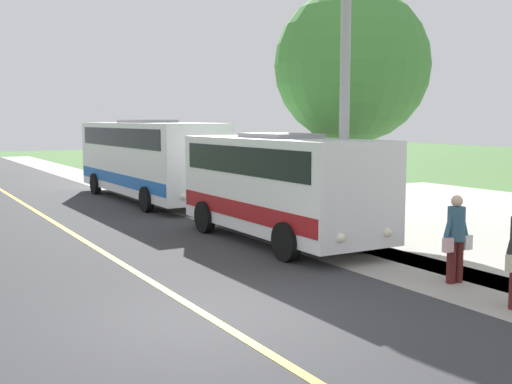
# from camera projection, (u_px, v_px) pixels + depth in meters

# --- Properties ---
(ground_plane) EXTENTS (120.00, 120.00, 0.00)m
(ground_plane) POSITION_uv_depth(u_px,v_px,m) (213.00, 320.00, 10.15)
(ground_plane) COLOR #477238
(road_surface) EXTENTS (8.00, 100.00, 0.01)m
(road_surface) POSITION_uv_depth(u_px,v_px,m) (213.00, 320.00, 10.15)
(road_surface) COLOR #333335
(road_surface) RESTS_ON ground
(sidewalk) EXTENTS (2.40, 100.00, 0.01)m
(sidewalk) POSITION_uv_depth(u_px,v_px,m) (446.00, 279.00, 12.73)
(sidewalk) COLOR #9E9991
(sidewalk) RESTS_ON ground
(road_centre_line) EXTENTS (0.16, 100.00, 0.00)m
(road_centre_line) POSITION_uv_depth(u_px,v_px,m) (213.00, 319.00, 10.15)
(road_centre_line) COLOR gold
(road_centre_line) RESTS_ON ground
(shuttle_bus_front) EXTENTS (2.59, 6.98, 2.83)m
(shuttle_bus_front) POSITION_uv_depth(u_px,v_px,m) (280.00, 182.00, 16.60)
(shuttle_bus_front) COLOR white
(shuttle_bus_front) RESTS_ON ground
(transit_bus_rear) EXTENTS (2.69, 10.20, 3.19)m
(transit_bus_rear) POSITION_uv_depth(u_px,v_px,m) (147.00, 156.00, 25.15)
(transit_bus_rear) COLOR white
(transit_bus_rear) RESTS_ON ground
(pedestrian_waiting) EXTENTS (0.72, 0.34, 1.73)m
(pedestrian_waiting) POSITION_uv_depth(u_px,v_px,m) (456.00, 236.00, 12.37)
(pedestrian_waiting) COLOR #4C1919
(pedestrian_waiting) RESTS_ON ground
(street_light_pole) EXTENTS (1.97, 0.24, 8.58)m
(street_light_pole) POSITION_uv_depth(u_px,v_px,m) (341.00, 54.00, 14.74)
(street_light_pole) COLOR #9E9EA3
(street_light_pole) RESTS_ON ground
(tree_curbside) EXTENTS (4.48, 4.48, 6.98)m
(tree_curbside) POSITION_uv_depth(u_px,v_px,m) (352.00, 66.00, 18.38)
(tree_curbside) COLOR brown
(tree_curbside) RESTS_ON ground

